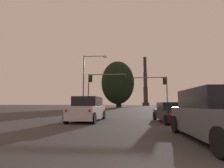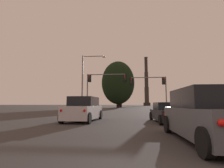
{
  "view_description": "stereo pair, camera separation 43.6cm",
  "coord_description": "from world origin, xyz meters",
  "px_view_note": "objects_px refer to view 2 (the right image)",
  "views": [
    {
      "loc": [
        -0.26,
        -2.69,
        1.3
      ],
      "look_at": [
        -4.17,
        45.3,
        6.86
      ],
      "focal_mm": 28.0,
      "sensor_mm": 36.0,
      "label": 1
    },
    {
      "loc": [
        0.17,
        -2.65,
        1.3
      ],
      "look_at": [
        -4.17,
        45.3,
        6.86
      ],
      "focal_mm": 28.0,
      "sensor_mm": 36.0,
      "label": 2
    }
  ],
  "objects_px": {
    "suv_right_lane_third": "(207,116)",
    "sedan_right_lane_second": "(167,113)",
    "traffic_light_overhead_right": "(153,85)",
    "smokestack": "(147,86)",
    "street_lamp": "(86,77)",
    "suv_left_lane_second": "(84,109)",
    "traffic_light_overhead_left": "(100,83)"
  },
  "relations": [
    {
      "from": "sedan_right_lane_second",
      "to": "traffic_light_overhead_right",
      "type": "relative_size",
      "value": 0.78
    },
    {
      "from": "sedan_right_lane_second",
      "to": "traffic_light_overhead_right",
      "type": "xyz_separation_m",
      "value": [
        1.38,
        15.89,
        3.8
      ]
    },
    {
      "from": "sedan_right_lane_second",
      "to": "smokestack",
      "type": "xyz_separation_m",
      "value": [
        12.09,
        126.77,
        14.65
      ]
    },
    {
      "from": "suv_right_lane_third",
      "to": "suv_left_lane_second",
      "type": "bearing_deg",
      "value": 131.11
    },
    {
      "from": "suv_left_lane_second",
      "to": "street_lamp",
      "type": "xyz_separation_m",
      "value": [
        -2.94,
        12.68,
        4.57
      ]
    },
    {
      "from": "suv_right_lane_third",
      "to": "smokestack",
      "type": "distance_m",
      "value": 134.82
    },
    {
      "from": "traffic_light_overhead_right",
      "to": "traffic_light_overhead_left",
      "type": "relative_size",
      "value": 0.94
    },
    {
      "from": "street_lamp",
      "to": "smokestack",
      "type": "height_order",
      "value": "smokestack"
    },
    {
      "from": "sedan_right_lane_second",
      "to": "traffic_light_overhead_right",
      "type": "distance_m",
      "value": 16.39
    },
    {
      "from": "traffic_light_overhead_left",
      "to": "traffic_light_overhead_right",
      "type": "bearing_deg",
      "value": 10.75
    },
    {
      "from": "traffic_light_overhead_right",
      "to": "traffic_light_overhead_left",
      "type": "distance_m",
      "value": 8.74
    },
    {
      "from": "suv_right_lane_third",
      "to": "traffic_light_overhead_right",
      "type": "distance_m",
      "value": 22.94
    },
    {
      "from": "traffic_light_overhead_left",
      "to": "smokestack",
      "type": "distance_m",
      "value": 114.64
    },
    {
      "from": "suv_left_lane_second",
      "to": "traffic_light_overhead_left",
      "type": "distance_m",
      "value": 14.56
    },
    {
      "from": "suv_left_lane_second",
      "to": "traffic_light_overhead_right",
      "type": "distance_m",
      "value": 17.78
    },
    {
      "from": "traffic_light_overhead_right",
      "to": "street_lamp",
      "type": "bearing_deg",
      "value": -164.34
    },
    {
      "from": "traffic_light_overhead_left",
      "to": "smokestack",
      "type": "bearing_deg",
      "value": 80.27
    },
    {
      "from": "suv_right_lane_third",
      "to": "sedan_right_lane_second",
      "type": "height_order",
      "value": "suv_right_lane_third"
    },
    {
      "from": "suv_right_lane_third",
      "to": "traffic_light_overhead_right",
      "type": "height_order",
      "value": "traffic_light_overhead_right"
    },
    {
      "from": "sedan_right_lane_second",
      "to": "suv_left_lane_second",
      "type": "bearing_deg",
      "value": 176.35
    },
    {
      "from": "traffic_light_overhead_left",
      "to": "smokestack",
      "type": "height_order",
      "value": "smokestack"
    },
    {
      "from": "suv_left_lane_second",
      "to": "sedan_right_lane_second",
      "type": "bearing_deg",
      "value": 0.34
    },
    {
      "from": "traffic_light_overhead_right",
      "to": "traffic_light_overhead_left",
      "type": "bearing_deg",
      "value": -169.25
    },
    {
      "from": "traffic_light_overhead_right",
      "to": "street_lamp",
      "type": "relative_size",
      "value": 0.69
    },
    {
      "from": "traffic_light_overhead_right",
      "to": "smokestack",
      "type": "height_order",
      "value": "smokestack"
    },
    {
      "from": "sedan_right_lane_second",
      "to": "traffic_light_overhead_left",
      "type": "bearing_deg",
      "value": 115.34
    },
    {
      "from": "street_lamp",
      "to": "suv_left_lane_second",
      "type": "bearing_deg",
      "value": -76.93
    },
    {
      "from": "suv_left_lane_second",
      "to": "sedan_right_lane_second",
      "type": "height_order",
      "value": "suv_left_lane_second"
    },
    {
      "from": "traffic_light_overhead_right",
      "to": "sedan_right_lane_second",
      "type": "bearing_deg",
      "value": -94.95
    },
    {
      "from": "suv_right_lane_third",
      "to": "sedan_right_lane_second",
      "type": "relative_size",
      "value": 1.04
    },
    {
      "from": "suv_right_lane_third",
      "to": "sedan_right_lane_second",
      "type": "distance_m",
      "value": 6.73
    },
    {
      "from": "street_lamp",
      "to": "sedan_right_lane_second",
      "type": "bearing_deg",
      "value": -54.48
    }
  ]
}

